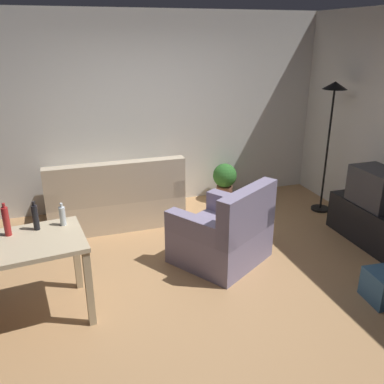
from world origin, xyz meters
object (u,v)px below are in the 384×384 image
object	(u,v)px
potted_plant	(225,179)
bottle_dark	(35,217)
tv_stand	(371,223)
bottle_clear	(63,216)
tv	(377,188)
armchair	(224,234)
bottle_red	(6,221)
torchiere_lamp	(332,112)
desk	(11,256)
couch	(116,201)

from	to	relation	value
potted_plant	bottle_dark	distance (m)	3.24
tv_stand	potted_plant	xyz separation A→B (m)	(-1.18, 1.80, 0.09)
potted_plant	tv_stand	bearing A→B (deg)	-56.80
potted_plant	bottle_clear	bearing A→B (deg)	-141.59
potted_plant	bottle_dark	bearing A→B (deg)	-143.80
tv	armchair	distance (m)	1.91
armchair	bottle_red	world-z (taller)	bottle_red
tv_stand	tv	distance (m)	0.46
tv_stand	torchiere_lamp	bearing A→B (deg)	0.00
tv_stand	desk	bearing A→B (deg)	94.35
couch	armchair	world-z (taller)	same
bottle_red	tv_stand	bearing A→B (deg)	1.79
couch	armchair	xyz separation A→B (m)	(1.00, -1.38, 0.01)
tv_stand	bottle_clear	size ratio (longest dim) A/B	5.11
torchiere_lamp	bottle_red	bearing A→B (deg)	-164.10
couch	desk	world-z (taller)	couch
bottle_red	bottle_clear	xyz separation A→B (m)	(0.46, 0.07, -0.04)
bottle_dark	tv	bearing A→B (deg)	1.25
tv	torchiere_lamp	distance (m)	1.24
tv_stand	bottle_red	bearing A→B (deg)	91.79
tv_stand	desk	world-z (taller)	desk
tv_stand	desk	distance (m)	4.00
tv_stand	torchiere_lamp	size ratio (longest dim) A/B	0.61
torchiere_lamp	potted_plant	world-z (taller)	torchiere_lamp
tv_stand	tv	size ratio (longest dim) A/B	1.83
tv	potted_plant	bearing A→B (deg)	33.27
couch	desk	distance (m)	2.13
couch	bottle_dark	world-z (taller)	bottle_dark
tv	bottle_dark	xyz separation A→B (m)	(-3.76, -0.08, 0.18)
tv	desk	distance (m)	3.98
tv_stand	bottle_clear	bearing A→B (deg)	90.97
desk	armchair	size ratio (longest dim) A/B	1.05
potted_plant	tv	bearing A→B (deg)	-56.73
couch	bottle_dark	size ratio (longest dim) A/B	6.44
bottle_red	bottle_clear	size ratio (longest dim) A/B	1.39
torchiere_lamp	bottle_red	world-z (taller)	torchiere_lamp
potted_plant	bottle_red	bearing A→B (deg)	-145.52
couch	tv	size ratio (longest dim) A/B	2.88
couch	tv_stand	world-z (taller)	couch
bottle_red	potted_plant	bearing A→B (deg)	34.48
desk	bottle_dark	xyz separation A→B (m)	(0.21, 0.22, 0.23)
tv	bottle_dark	size ratio (longest dim) A/B	2.23
bottle_red	bottle_dark	bearing A→B (deg)	10.50
tv_stand	bottle_red	distance (m)	4.04
tv	bottle_dark	world-z (taller)	bottle_dark
bottle_dark	bottle_red	bearing A→B (deg)	-169.50
tv_stand	armchair	size ratio (longest dim) A/B	0.91
desk	potted_plant	distance (m)	3.51
tv_stand	bottle_red	world-z (taller)	bottle_red
potted_plant	bottle_red	distance (m)	3.45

